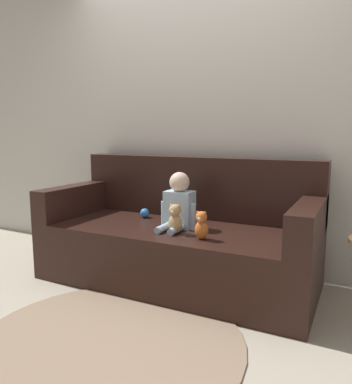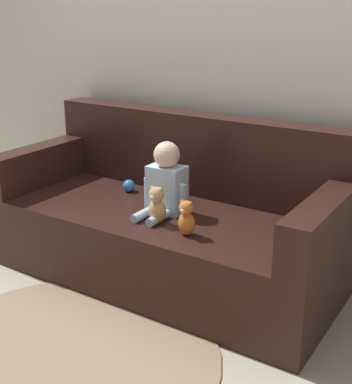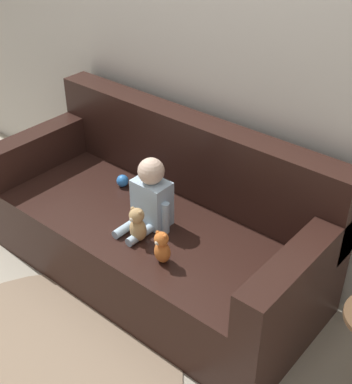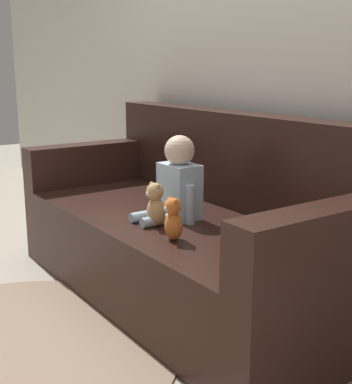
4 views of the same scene
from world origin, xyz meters
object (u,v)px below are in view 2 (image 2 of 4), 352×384
(couch, at_px, (170,223))
(plush_toy_side, at_px, (186,218))
(toy_ball, at_px, (129,186))
(person_baby, at_px, (166,183))
(teddy_bear_brown, at_px, (157,205))

(couch, height_order, plush_toy_side, couch)
(couch, distance_m, toy_ball, 0.40)
(plush_toy_side, bearing_deg, toy_ball, 150.21)
(person_baby, relative_size, toy_ball, 5.36)
(teddy_bear_brown, xyz_separation_m, plush_toy_side, (0.22, -0.05, -0.01))
(couch, height_order, toy_ball, couch)
(teddy_bear_brown, bearing_deg, person_baby, 107.80)
(person_baby, relative_size, teddy_bear_brown, 1.97)
(plush_toy_side, relative_size, toy_ball, 2.46)
(person_baby, height_order, plush_toy_side, person_baby)
(couch, bearing_deg, person_baby, -68.75)
(couch, relative_size, teddy_bear_brown, 9.80)
(plush_toy_side, height_order, toy_ball, plush_toy_side)
(toy_ball, bearing_deg, couch, -10.18)
(couch, xyz_separation_m, toy_ball, (-0.36, 0.06, 0.16))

